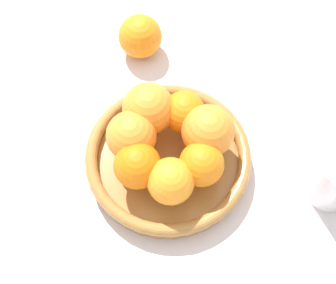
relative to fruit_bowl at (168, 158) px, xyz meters
name	(u,v)px	position (x,y,z in m)	size (l,w,h in m)	color
ground_plane	(168,163)	(0.00, 0.00, -0.02)	(4.00, 4.00, 0.00)	silver
fruit_bowl	(168,158)	(0.00, 0.00, 0.00)	(0.27, 0.27, 0.04)	#A57238
orange_pile	(167,139)	(0.00, 0.00, 0.06)	(0.20, 0.20, 0.08)	orange
stray_orange	(140,36)	(0.04, -0.24, 0.02)	(0.08, 0.08, 0.08)	orange
drinking_glass	(336,181)	(-0.25, 0.07, 0.03)	(0.07, 0.07, 0.10)	white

